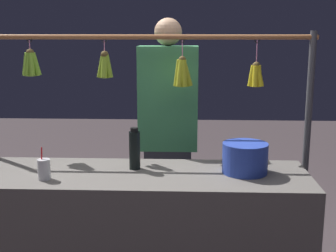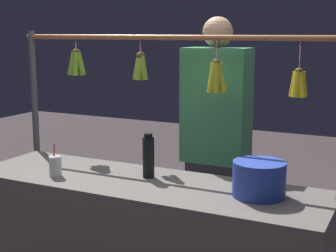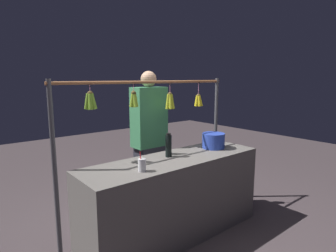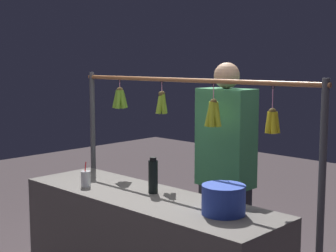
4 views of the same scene
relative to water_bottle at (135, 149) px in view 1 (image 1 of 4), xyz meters
The scene contains 6 objects.
market_counter 0.56m from the water_bottle, 97.61° to the left, with size 2.04×0.60×0.87m, color #66605B.
display_rack 0.38m from the water_bottle, 89.83° to the right, with size 2.25×0.13×1.69m.
water_bottle is the anchor object (origin of this frame).
blue_bucket 0.66m from the water_bottle, behind, with size 0.27×0.27×0.18m, color #2C47B7.
drink_cup 0.54m from the water_bottle, 23.97° to the left, with size 0.07×0.07×0.18m.
vendor_person 0.63m from the water_bottle, 106.63° to the right, with size 0.42×0.23×1.77m.
Camera 1 is at (-0.30, 2.53, 1.69)m, focal length 48.36 mm.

